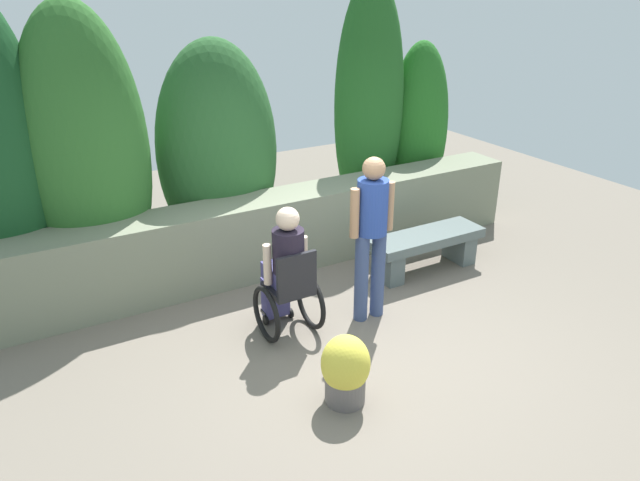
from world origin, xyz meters
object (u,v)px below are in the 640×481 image
(person_in_wheelchair, at_px, (286,275))
(flower_pot_terracotta_by_wall, at_px, (345,370))
(stone_bench, at_px, (426,246))
(person_standing_companion, at_px, (372,229))

(person_in_wheelchair, height_order, flower_pot_terracotta_by_wall, person_in_wheelchair)
(stone_bench, height_order, person_in_wheelchair, person_in_wheelchair)
(person_in_wheelchair, relative_size, flower_pot_terracotta_by_wall, 2.17)
(flower_pot_terracotta_by_wall, bearing_deg, person_in_wheelchair, 87.01)
(person_in_wheelchair, height_order, person_standing_companion, person_standing_companion)
(person_in_wheelchair, distance_m, flower_pot_terracotta_by_wall, 1.22)
(stone_bench, bearing_deg, flower_pot_terracotta_by_wall, -135.54)
(stone_bench, distance_m, person_standing_companion, 1.46)
(stone_bench, xyz_separation_m, person_standing_companion, (-1.18, -0.56, 0.67))
(stone_bench, distance_m, flower_pot_terracotta_by_wall, 2.61)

